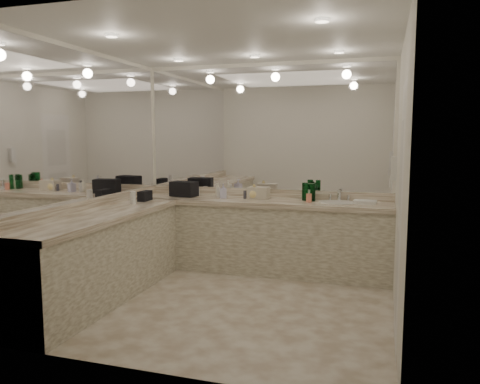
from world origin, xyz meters
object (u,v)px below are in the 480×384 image
(cream_cosmetic_case, at_px, (259,193))
(soap_bottle_b, at_px, (223,191))
(sink, at_px, (337,203))
(soap_bottle_a, at_px, (218,190))
(wall_phone, at_px, (394,168))
(hand_towel, at_px, (365,202))
(black_toiletry_bag, at_px, (184,189))
(soap_bottle_c, at_px, (254,191))

(cream_cosmetic_case, distance_m, soap_bottle_b, 0.45)
(sink, distance_m, soap_bottle_a, 1.53)
(soap_bottle_a, distance_m, soap_bottle_b, 0.16)
(wall_phone, relative_size, hand_towel, 0.95)
(hand_towel, bearing_deg, wall_phone, -59.61)
(sink, relative_size, wall_phone, 1.83)
(soap_bottle_b, bearing_deg, black_toiletry_bag, 177.35)
(hand_towel, relative_size, soap_bottle_b, 1.36)
(hand_towel, distance_m, soap_bottle_c, 1.35)
(sink, xyz_separation_m, hand_towel, (0.31, -0.00, 0.03))
(soap_bottle_b, distance_m, soap_bottle_c, 0.39)
(soap_bottle_a, relative_size, soap_bottle_c, 0.99)
(wall_phone, distance_m, soap_bottle_b, 2.11)
(sink, xyz_separation_m, cream_cosmetic_case, (-0.98, 0.07, 0.08))
(black_toiletry_bag, relative_size, soap_bottle_b, 1.76)
(soap_bottle_b, bearing_deg, wall_phone, -13.19)
(wall_phone, xyz_separation_m, hand_towel, (-0.29, 0.50, -0.43))
(black_toiletry_bag, relative_size, hand_towel, 1.29)
(sink, height_order, hand_towel, hand_towel)
(sink, bearing_deg, soap_bottle_c, 177.29)
(black_toiletry_bag, bearing_deg, wall_phone, -10.99)
(hand_towel, relative_size, soap_bottle_c, 1.38)
(hand_towel, bearing_deg, soap_bottle_a, 177.37)
(wall_phone, relative_size, soap_bottle_c, 1.31)
(cream_cosmetic_case, relative_size, hand_towel, 1.00)
(sink, bearing_deg, black_toiletry_bag, -179.97)
(black_toiletry_bag, bearing_deg, soap_bottle_c, 3.08)
(sink, xyz_separation_m, black_toiletry_bag, (-1.96, -0.00, 0.10))
(wall_phone, bearing_deg, black_toiletry_bag, 169.01)
(wall_phone, height_order, soap_bottle_a, wall_phone)
(soap_bottle_a, bearing_deg, soap_bottle_b, -44.25)
(cream_cosmetic_case, xyz_separation_m, soap_bottle_c, (-0.05, -0.02, 0.02))
(sink, distance_m, wall_phone, 0.91)
(black_toiletry_bag, distance_m, hand_towel, 2.28)
(sink, xyz_separation_m, soap_bottle_c, (-1.03, 0.05, 0.10))
(sink, distance_m, hand_towel, 0.31)
(hand_towel, bearing_deg, black_toiletry_bag, -179.98)
(black_toiletry_bag, xyz_separation_m, soap_bottle_b, (0.55, -0.03, -0.00))
(hand_towel, xyz_separation_m, soap_bottle_a, (-1.84, 0.08, 0.07))
(wall_phone, distance_m, soap_bottle_c, 1.76)
(cream_cosmetic_case, height_order, soap_bottle_c, soap_bottle_c)
(wall_phone, xyz_separation_m, cream_cosmetic_case, (-1.58, 0.57, -0.38))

